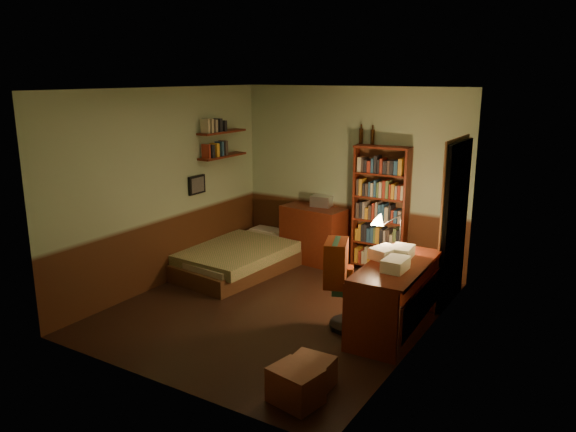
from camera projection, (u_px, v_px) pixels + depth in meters
The scene contains 24 objects.
floor at pixel (277, 309), 6.81m from camera, with size 3.50×4.00×0.02m, color black.
ceiling at pixel (276, 88), 6.17m from camera, with size 3.50×4.00×0.02m, color silver.
wall_back at pixel (351, 177), 8.15m from camera, with size 3.50×0.02×2.60m, color #90A580.
wall_left at pixel (164, 188), 7.39m from camera, with size 0.02×4.00×2.60m, color #90A580.
wall_right at pixel (425, 224), 5.60m from camera, with size 0.02×4.00×2.60m, color #90A580.
wall_front at pixel (151, 248), 4.83m from camera, with size 3.50×0.02×2.60m, color #90A580.
doorway at pixel (455, 224), 6.77m from camera, with size 0.06×0.90×2.00m, color black.
door_trim at pixel (452, 224), 6.79m from camera, with size 0.02×0.98×2.08m, color #4C2C18.
bed at pixel (244, 248), 8.14m from camera, with size 1.13×2.11×0.63m, color olive.
dresser at pixel (314, 235), 8.41m from camera, with size 0.95×0.47×0.84m, color #551B0E.
mini_stereo at pixel (322, 201), 8.36m from camera, with size 0.30×0.23×0.16m, color #B2B2B7.
bookshelf at pixel (380, 211), 7.85m from camera, with size 0.77×0.24×1.81m, color #551B0E.
bottle_left at pixel (361, 136), 7.88m from camera, with size 0.06×0.06×0.21m, color black.
bottle_right at pixel (372, 137), 7.79m from camera, with size 0.06×0.06×0.21m, color black.
desk at pixel (396, 298), 6.11m from camera, with size 0.60×1.46×0.78m, color #551B0E.
paper_stack at pixel (385, 253), 6.19m from camera, with size 0.23×0.31×0.13m, color silver.
desk_lamp at pixel (401, 224), 6.49m from camera, with size 0.18×0.18×0.58m, color black.
office_chair at pixel (354, 285), 6.17m from camera, with size 0.51×0.44×1.01m, color #295239.
red_jacket at pixel (327, 220), 5.92m from camera, with size 0.23×0.42×0.50m, color maroon.
wall_shelf_lower at pixel (223, 156), 8.16m from camera, with size 0.20×0.90×0.03m, color #551B0E.
wall_shelf_upper at pixel (222, 132), 8.08m from camera, with size 0.20×0.90×0.03m, color #551B0E.
framed_picture at pixel (197, 185), 7.87m from camera, with size 0.04×0.32×0.26m, color black.
cardboard_box_a at pixel (296, 386), 4.82m from camera, with size 0.42×0.34×0.31m, color brown.
cardboard_box_b at pixel (312, 372), 5.09m from camera, with size 0.38×0.31×0.27m, color brown.
Camera 1 is at (3.43, -5.32, 2.75)m, focal length 35.00 mm.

